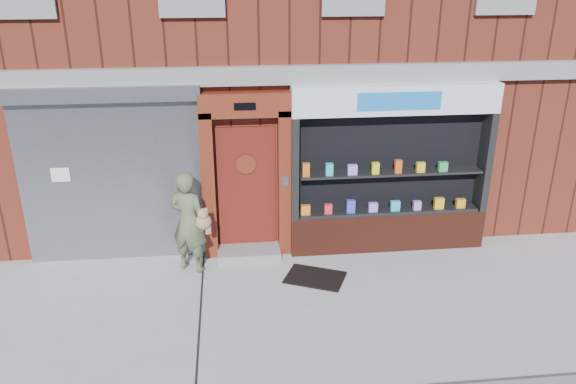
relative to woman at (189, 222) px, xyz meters
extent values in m
plane|color=#9E9E99|center=(1.72, -1.36, -0.88)|extent=(80.00, 80.00, 0.00)
cube|color=#5E2015|center=(1.72, 4.64, 3.12)|extent=(12.00, 8.00, 8.00)
cube|color=gray|center=(1.72, 0.56, 2.27)|extent=(12.00, 0.16, 0.30)
cube|color=gray|center=(-1.28, 0.58, 0.52)|extent=(3.00, 0.10, 2.80)
cube|color=slate|center=(-1.28, 0.52, 2.04)|extent=(3.10, 0.30, 0.24)
cube|color=white|center=(-2.08, 0.51, 0.72)|extent=(0.30, 0.01, 0.24)
cube|color=#5D1D0F|center=(0.32, 0.50, 0.42)|extent=(0.22, 0.28, 2.60)
cube|color=#5D1D0F|center=(1.62, 0.50, 0.42)|extent=(0.22, 0.28, 2.60)
cube|color=#5D1D0F|center=(0.97, 0.50, 1.82)|extent=(1.50, 0.28, 0.40)
cube|color=black|center=(0.97, 0.35, 1.82)|extent=(0.35, 0.01, 0.12)
cube|color=#5C1611|center=(0.97, 0.61, 0.32)|extent=(1.00, 0.06, 2.20)
cylinder|color=black|center=(0.97, 0.57, 0.77)|extent=(0.28, 0.02, 0.28)
cylinder|color=#5D1D0F|center=(0.97, 0.56, 0.77)|extent=(0.34, 0.02, 0.34)
cube|color=gray|center=(0.97, 0.34, -0.80)|extent=(1.10, 0.55, 0.15)
cube|color=slate|center=(1.62, 0.35, 0.52)|extent=(0.10, 0.02, 0.18)
cube|color=#562014|center=(3.47, 0.44, -0.53)|extent=(3.50, 0.40, 0.70)
cube|color=black|center=(1.78, 0.44, 0.72)|extent=(0.12, 0.40, 1.80)
cube|color=black|center=(5.16, 0.44, 0.72)|extent=(0.12, 0.40, 1.80)
cube|color=black|center=(3.47, 0.62, 0.72)|extent=(3.30, 0.03, 1.80)
cube|color=black|center=(3.47, 0.44, -0.15)|extent=(3.20, 0.36, 0.06)
cube|color=black|center=(3.47, 0.44, 0.57)|extent=(3.20, 0.36, 0.04)
cube|color=white|center=(3.47, 0.44, 1.87)|extent=(3.50, 0.40, 0.50)
cube|color=blue|center=(3.47, 0.23, 1.87)|extent=(1.40, 0.01, 0.30)
cube|color=orange|center=(1.97, 0.36, -0.03)|extent=(0.16, 0.09, 0.17)
cube|color=red|center=(2.37, 0.36, -0.03)|extent=(0.13, 0.09, 0.18)
cube|color=#3943C3|center=(2.77, 0.36, 0.00)|extent=(0.14, 0.09, 0.23)
cube|color=#A277D6|center=(3.17, 0.36, -0.04)|extent=(0.16, 0.09, 0.16)
cube|color=#28B7CA|center=(3.57, 0.36, -0.03)|extent=(0.16, 0.09, 0.18)
cube|color=#AA7ADB|center=(3.97, 0.36, -0.04)|extent=(0.13, 0.09, 0.16)
cube|color=gold|center=(4.37, 0.36, -0.02)|extent=(0.17, 0.09, 0.20)
cube|color=orange|center=(4.77, 0.36, -0.03)|extent=(0.16, 0.09, 0.17)
cube|color=orange|center=(1.97, 0.36, 0.71)|extent=(0.12, 0.09, 0.23)
cube|color=#24B6B7|center=(2.37, 0.36, 0.70)|extent=(0.12, 0.09, 0.22)
cube|color=#AF7EE3|center=(2.77, 0.36, 0.68)|extent=(0.16, 0.09, 0.17)
cube|color=yellow|center=(3.17, 0.36, 0.69)|extent=(0.12, 0.09, 0.20)
cube|color=#DB5117|center=(3.57, 0.36, 0.71)|extent=(0.12, 0.09, 0.23)
cube|color=yellow|center=(3.97, 0.36, 0.68)|extent=(0.14, 0.09, 0.17)
cube|color=green|center=(4.37, 0.36, 0.68)|extent=(0.15, 0.09, 0.17)
imported|color=#566341|center=(-0.01, 0.00, 0.00)|extent=(0.76, 0.67, 1.75)
sphere|color=#A47352|center=(0.23, -0.05, 0.02)|extent=(0.27, 0.27, 0.27)
sphere|color=#A47352|center=(0.23, -0.09, 0.18)|extent=(0.18, 0.18, 0.18)
sphere|color=#A47352|center=(0.18, -0.09, 0.25)|extent=(0.06, 0.06, 0.06)
sphere|color=#A47352|center=(0.28, -0.09, 0.25)|extent=(0.06, 0.06, 0.06)
cylinder|color=#A47352|center=(0.14, -0.05, -0.12)|extent=(0.06, 0.06, 0.16)
cylinder|color=#A47352|center=(0.32, -0.05, -0.12)|extent=(0.06, 0.06, 0.16)
cylinder|color=#A47352|center=(0.18, -0.06, -0.12)|extent=(0.06, 0.06, 0.16)
cylinder|color=#A47352|center=(0.28, -0.06, -0.12)|extent=(0.06, 0.06, 0.16)
cube|color=black|center=(2.02, -0.53, -0.87)|extent=(1.12, 0.98, 0.02)
camera|label=1|loc=(0.70, -8.49, 3.87)|focal=35.00mm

